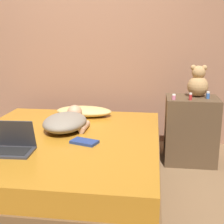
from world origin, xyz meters
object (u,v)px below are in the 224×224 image
at_px(laptop, 11,145).
at_px(bottle_pink, 174,97).
at_px(book, 84,142).
at_px(pillow, 84,111).
at_px(person_lying, 67,121).
at_px(bottle_red, 191,97).
at_px(bottle_blue, 208,95).
at_px(teddy_bear, 198,83).

height_order(laptop, bottle_pink, bottle_pink).
bearing_deg(book, pillow, 102.96).
height_order(person_lying, bottle_red, bottle_red).
bearing_deg(bottle_red, book, -144.32).
relative_size(pillow, bottle_blue, 8.71).
bearing_deg(bottle_red, bottle_pink, -177.44).
xyz_separation_m(bottle_red, book, (-0.93, -0.67, -0.28)).
relative_size(bottle_red, book, 0.28).
bearing_deg(person_lying, bottle_pink, 15.83).
bearing_deg(teddy_bear, bottle_blue, -47.62).
distance_m(pillow, bottle_red, 1.18).
distance_m(laptop, bottle_pink, 1.61).
height_order(laptop, bottle_red, bottle_red).
bearing_deg(laptop, pillow, 70.95).
xyz_separation_m(bottle_blue, book, (-1.11, -0.76, -0.28)).
height_order(laptop, teddy_bear, teddy_bear).
distance_m(pillow, person_lying, 0.51).
bearing_deg(bottle_red, person_lying, -166.42).
xyz_separation_m(person_lying, bottle_blue, (1.37, 0.38, 0.22)).
distance_m(laptop, bottle_blue, 1.95).
bearing_deg(bottle_blue, bottle_pink, -163.89).
relative_size(pillow, bottle_pink, 11.19).
bearing_deg(pillow, person_lying, -96.41).
relative_size(person_lying, laptop, 1.94).
height_order(bottle_red, bottle_blue, same).
xyz_separation_m(person_lying, bottle_pink, (1.03, 0.28, 0.21)).
bearing_deg(bottle_pink, teddy_bear, 38.57).
xyz_separation_m(pillow, teddy_bear, (1.22, -0.02, 0.35)).
height_order(person_lying, bottle_pink, bottle_pink).
distance_m(bottle_red, bottle_blue, 0.20).
xyz_separation_m(pillow, book, (0.20, -0.88, -0.04)).
bearing_deg(bottle_pink, bottle_red, 2.56).
distance_m(pillow, book, 0.91).
distance_m(pillow, laptop, 1.19).
bearing_deg(bottle_blue, book, -145.64).
relative_size(person_lying, teddy_bear, 2.20).
relative_size(teddy_bear, bottle_red, 4.63).
distance_m(person_lying, bottle_pink, 1.08).
height_order(pillow, bottle_pink, bottle_pink).
distance_m(teddy_bear, bottle_red, 0.24).
bearing_deg(laptop, book, 23.38).
bearing_deg(teddy_bear, book, -139.79).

